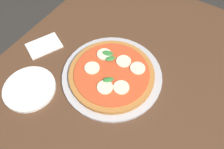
% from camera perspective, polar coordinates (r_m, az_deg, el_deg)
% --- Properties ---
extents(dining_table, '(1.41, 0.89, 0.76)m').
position_cam_1_polar(dining_table, '(0.83, -2.95, -10.53)').
color(dining_table, '#4C301E').
rests_on(dining_table, ground_plane).
extents(serving_tray, '(0.37, 0.37, 0.01)m').
position_cam_1_polar(serving_tray, '(0.79, 0.00, -0.16)').
color(serving_tray, '#B2B2B7').
rests_on(serving_tray, dining_table).
extents(pizza, '(0.31, 0.31, 0.03)m').
position_cam_1_polar(pizza, '(0.77, -0.07, 0.25)').
color(pizza, '#B27033').
rests_on(pizza, serving_tray).
extents(plate_white, '(0.18, 0.18, 0.01)m').
position_cam_1_polar(plate_white, '(0.81, -21.06, -3.48)').
color(plate_white, white).
rests_on(plate_white, dining_table).
extents(napkin, '(0.16, 0.14, 0.01)m').
position_cam_1_polar(napkin, '(0.92, -17.61, 7.33)').
color(napkin, white).
rests_on(napkin, dining_table).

